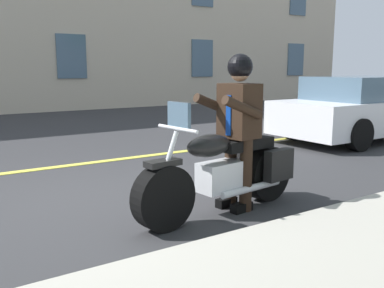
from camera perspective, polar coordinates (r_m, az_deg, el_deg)
The scene contains 5 objects.
ground_plane at distance 5.41m, azimuth -12.17°, elevation -7.20°, with size 80.00×80.00×0.00m, color #333335.
lane_center_stripe at distance 7.25m, azimuth -17.90°, elevation -2.99°, with size 60.00×0.16×0.01m, color #E5DB4C.
motorcycle_main at distance 4.73m, azimuth 4.47°, elevation -3.80°, with size 2.22×0.76×1.26m.
rider_main at distance 4.76m, azimuth 6.17°, elevation 3.41°, with size 0.67×0.60×1.74m.
car_silver at distance 10.40m, azimuth 22.19°, elevation 4.42°, with size 4.60×1.92×1.40m.
Camera 1 is at (1.81, 4.84, 1.59)m, focal length 40.02 mm.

